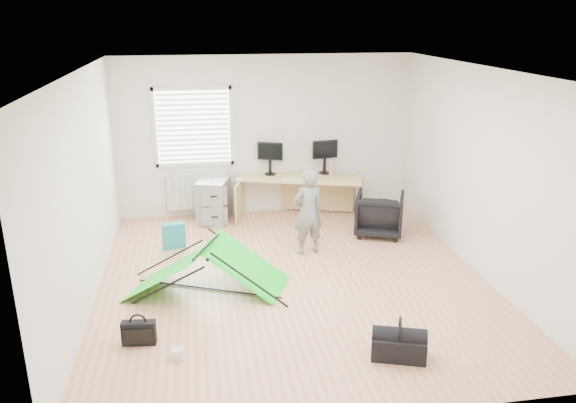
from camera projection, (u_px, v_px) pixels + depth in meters
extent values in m
plane|color=tan|center=(293.00, 279.00, 7.40)|extent=(5.50, 5.50, 0.00)
cube|color=silver|center=(265.00, 136.00, 9.54)|extent=(5.00, 0.02, 2.70)
cube|color=silver|center=(193.00, 127.00, 9.25)|extent=(1.20, 0.06, 1.20)
cube|color=silver|center=(197.00, 191.00, 9.56)|extent=(1.00, 0.12, 0.60)
cube|color=tan|center=(299.00, 197.00, 9.58)|extent=(2.18, 1.24, 0.71)
cube|color=gray|center=(214.00, 200.00, 9.37)|extent=(0.62, 0.73, 0.72)
cube|color=black|center=(270.00, 163.00, 9.54)|extent=(0.44, 0.25, 0.42)
cube|color=black|center=(325.00, 161.00, 9.61)|extent=(0.46, 0.17, 0.43)
cube|color=beige|center=(295.00, 179.00, 9.31)|extent=(0.48, 0.28, 0.02)
cylinder|color=#BF6B7D|center=(331.00, 168.00, 9.50)|extent=(0.10, 0.10, 0.28)
imported|color=black|center=(379.00, 214.00, 8.82)|extent=(0.94, 0.95, 0.67)
imported|color=slate|center=(308.00, 212.00, 8.02)|extent=(0.52, 0.41, 1.26)
cube|color=silver|center=(386.00, 225.00, 8.93)|extent=(0.54, 0.42, 0.27)
cube|color=teal|center=(174.00, 236.00, 8.34)|extent=(0.35, 0.22, 0.38)
cube|color=black|center=(139.00, 333.00, 5.91)|extent=(0.36, 0.14, 0.27)
cube|color=silver|center=(178.00, 354.00, 5.68)|extent=(0.12, 0.12, 0.11)
cube|color=black|center=(399.00, 347.00, 5.68)|extent=(0.60, 0.44, 0.24)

